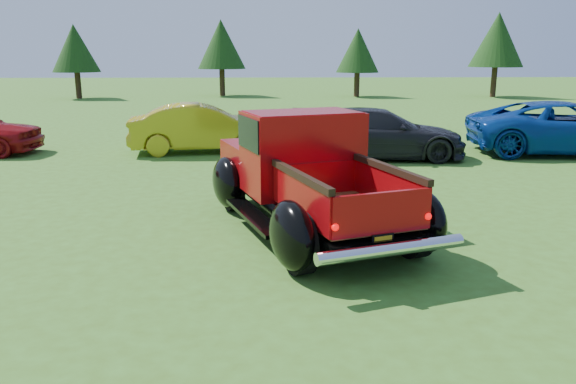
# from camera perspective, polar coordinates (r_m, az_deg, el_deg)

# --- Properties ---
(ground) EXTENTS (120.00, 120.00, 0.00)m
(ground) POSITION_cam_1_polar(r_m,az_deg,el_deg) (8.24, -3.67, -6.29)
(ground) COLOR #3C601B
(ground) RESTS_ON ground
(tree_west) EXTENTS (2.94, 2.94, 4.60)m
(tree_west) POSITION_cam_1_polar(r_m,az_deg,el_deg) (38.73, -20.83, 13.48)
(tree_west) COLOR #332114
(tree_west) RESTS_ON ground
(tree_mid_left) EXTENTS (3.20, 3.20, 5.00)m
(tree_mid_left) POSITION_cam_1_polar(r_m,az_deg,el_deg) (38.87, -6.80, 14.66)
(tree_mid_left) COLOR #332114
(tree_mid_left) RESTS_ON ground
(tree_mid_right) EXTENTS (2.82, 2.82, 4.40)m
(tree_mid_right) POSITION_cam_1_polar(r_m,az_deg,el_deg) (38.15, 7.10, 14.05)
(tree_mid_right) COLOR #332114
(tree_mid_right) RESTS_ON ground
(tree_east) EXTENTS (3.46, 3.46, 5.40)m
(tree_east) POSITION_cam_1_polar(r_m,az_deg,el_deg) (40.03, 20.50, 14.28)
(tree_east) COLOR #332114
(tree_east) RESTS_ON ground
(pickup_truck) EXTENTS (3.72, 5.49, 1.92)m
(pickup_truck) POSITION_cam_1_polar(r_m,az_deg,el_deg) (9.43, 1.40, 2.10)
(pickup_truck) COLOR black
(pickup_truck) RESTS_ON ground
(show_car_yellow) EXTENTS (4.46, 2.16, 1.41)m
(show_car_yellow) POSITION_cam_1_polar(r_m,az_deg,el_deg) (16.72, -8.62, 6.45)
(show_car_yellow) COLOR #AC9716
(show_car_yellow) RESTS_ON ground
(show_car_grey) EXTENTS (4.83, 2.14, 1.38)m
(show_car_grey) POSITION_cam_1_polar(r_m,az_deg,el_deg) (15.73, 9.13, 5.90)
(show_car_grey) COLOR black
(show_car_grey) RESTS_ON ground
(show_car_blue) EXTENTS (5.64, 3.04, 1.50)m
(show_car_blue) POSITION_cam_1_polar(r_m,az_deg,el_deg) (18.07, 26.41, 5.86)
(show_car_blue) COLOR navy
(show_car_blue) RESTS_ON ground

